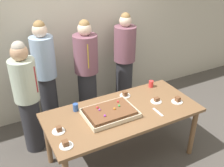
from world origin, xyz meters
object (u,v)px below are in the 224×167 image
(plated_slice_center_front, at_px, (125,95))
(drink_cup_middle, at_px, (76,107))
(sheet_cake, at_px, (110,113))
(plated_slice_near_left, at_px, (177,100))
(person_serving_front, at_px, (87,72))
(drink_cup_nearest, at_px, (151,84))
(person_far_right_suit, at_px, (27,97))
(person_green_shirt_behind, at_px, (46,75))
(plated_slice_far_left, at_px, (59,130))
(party_table, at_px, (122,117))
(cake_server_utensil, at_px, (158,112))
(plated_slice_far_right, at_px, (66,144))
(plated_slice_near_right, at_px, (156,101))
(person_striped_tie_right, at_px, (124,61))

(plated_slice_center_front, distance_m, drink_cup_middle, 0.74)
(sheet_cake, height_order, plated_slice_near_left, sheet_cake)
(person_serving_front, bearing_deg, plated_slice_near_left, 40.76)
(drink_cup_nearest, distance_m, person_far_right_suit, 1.77)
(sheet_cake, xyz_separation_m, person_green_shirt_behind, (-0.47, 1.21, 0.09))
(plated_slice_far_left, xyz_separation_m, plated_slice_center_front, (1.06, 0.32, 0.00))
(party_table, xyz_separation_m, drink_cup_middle, (-0.52, 0.29, 0.14))
(plated_slice_near_left, distance_m, plated_slice_center_front, 0.72)
(plated_slice_far_left, distance_m, cake_server_utensil, 1.25)
(plated_slice_far_right, relative_size, drink_cup_nearest, 1.50)
(plated_slice_near_left, relative_size, person_serving_front, 0.09)
(sheet_cake, height_order, person_serving_front, person_serving_front)
(plated_slice_far_left, bearing_deg, sheet_cake, 0.97)
(plated_slice_far_right, distance_m, person_far_right_suit, 1.07)
(sheet_cake, height_order, drink_cup_middle, sheet_cake)
(plated_slice_near_right, relative_size, plated_slice_center_front, 1.00)
(plated_slice_far_left, relative_size, drink_cup_middle, 1.50)
(plated_slice_far_left, xyz_separation_m, drink_cup_middle, (0.32, 0.31, 0.03))
(plated_slice_near_left, xyz_separation_m, plated_slice_far_left, (-1.61, 0.14, -0.00))
(drink_cup_nearest, distance_m, person_striped_tie_right, 0.83)
(plated_slice_near_left, xyz_separation_m, plated_slice_far_right, (-1.62, -0.13, -0.00))
(cake_server_utensil, distance_m, person_green_shirt_behind, 1.78)
(plated_slice_near_left, bearing_deg, drink_cup_middle, 160.88)
(drink_cup_nearest, bearing_deg, party_table, -152.80)
(sheet_cake, bearing_deg, party_table, 1.49)
(cake_server_utensil, xyz_separation_m, person_green_shirt_behind, (-1.04, 1.44, 0.13))
(plated_slice_center_front, height_order, cake_server_utensil, plated_slice_center_front)
(party_table, relative_size, person_serving_front, 1.15)
(cake_server_utensil, height_order, person_serving_front, person_serving_front)
(plated_slice_near_right, height_order, person_striped_tie_right, person_striped_tie_right)
(plated_slice_near_left, relative_size, drink_cup_middle, 1.50)
(drink_cup_middle, bearing_deg, sheet_cake, -41.05)
(plated_slice_near_right, xyz_separation_m, cake_server_utensil, (-0.13, -0.22, -0.01))
(plated_slice_far_left, bearing_deg, plated_slice_near_left, -4.90)
(person_serving_front, xyz_separation_m, person_green_shirt_behind, (-0.62, 0.13, 0.03))
(sheet_cake, xyz_separation_m, plated_slice_center_front, (0.40, 0.31, -0.01))
(drink_cup_nearest, bearing_deg, sheet_cake, -157.57)
(plated_slice_near_left, height_order, person_serving_front, person_serving_front)
(drink_cup_nearest, bearing_deg, plated_slice_near_right, -115.25)
(plated_slice_far_left, bearing_deg, plated_slice_near_right, -0.02)
(drink_cup_nearest, bearing_deg, person_serving_front, 135.38)
(person_green_shirt_behind, bearing_deg, person_striped_tie_right, 67.85)
(plated_slice_center_front, relative_size, drink_cup_nearest, 1.50)
(drink_cup_nearest, relative_size, drink_cup_middle, 1.00)
(person_serving_front, height_order, person_far_right_suit, person_serving_front)
(plated_slice_near_right, distance_m, person_green_shirt_behind, 1.69)
(party_table, bearing_deg, plated_slice_near_left, -11.38)
(party_table, height_order, person_striped_tie_right, person_striped_tie_right)
(drink_cup_middle, bearing_deg, plated_slice_center_front, 1.11)
(plated_slice_far_right, bearing_deg, drink_cup_nearest, 22.40)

